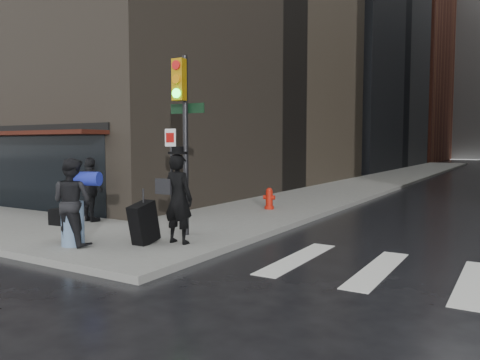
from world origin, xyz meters
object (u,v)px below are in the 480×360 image
(fire_hydrant, at_px, (269,199))
(man_greycoat, at_px, (90,190))
(man_jeans, at_px, (72,202))
(man_overcoat, at_px, (171,202))
(traffic_light, at_px, (182,120))

(fire_hydrant, bearing_deg, man_greycoat, -122.83)
(man_jeans, bearing_deg, man_greycoat, -56.78)
(man_overcoat, relative_size, traffic_light, 0.51)
(man_jeans, distance_m, traffic_light, 3.04)
(man_overcoat, distance_m, traffic_light, 2.03)
(man_overcoat, bearing_deg, man_jeans, 35.74)
(man_overcoat, distance_m, man_jeans, 2.08)
(traffic_light, xyz_separation_m, fire_hydrant, (-0.33, 5.08, -2.40))
(traffic_light, bearing_deg, fire_hydrant, 91.87)
(traffic_light, distance_m, fire_hydrant, 5.63)
(man_greycoat, bearing_deg, man_jeans, 139.41)
(traffic_light, bearing_deg, man_jeans, -123.77)
(man_jeans, bearing_deg, traffic_light, -130.82)
(traffic_light, height_order, fire_hydrant, traffic_light)
(man_overcoat, xyz_separation_m, man_jeans, (-1.66, -1.25, 0.03))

